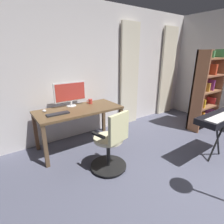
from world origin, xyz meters
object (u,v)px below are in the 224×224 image
mug_coffee (90,101)px  piano_keyboard (223,117)px  computer_keyboard (58,114)px  bookshelf (205,91)px  computer_monitor (70,93)px  desk (79,113)px  office_chair (111,144)px  computer_mouse (44,111)px

mug_coffee → piano_keyboard: mug_coffee is taller
computer_keyboard → bookshelf: (-3.18, 0.73, 0.12)m
computer_monitor → mug_coffee: (-0.38, 0.06, -0.21)m
desk → bookshelf: bearing=163.5°
office_chair → computer_mouse: 1.33m
desk → computer_keyboard: bearing=12.6°
computer_keyboard → piano_keyboard: (-2.11, 1.61, -0.02)m
computer_monitor → bookshelf: 3.00m
computer_monitor → bookshelf: bookshelf is taller
office_chair → computer_mouse: office_chair is taller
desk → office_chair: size_ratio=1.61×
mug_coffee → piano_keyboard: 2.32m
desk → computer_mouse: computer_mouse is taller
bookshelf → computer_keyboard: bearing=-12.9°
desk → mug_coffee: size_ratio=12.55×
computer_monitor → mug_coffee: 0.44m
desk → piano_keyboard: bearing=134.9°
piano_keyboard → mug_coffee: bearing=-54.8°
office_chair → mug_coffee: office_chair is taller
office_chair → computer_keyboard: (0.48, -0.85, 0.32)m
office_chair → piano_keyboard: office_chair is taller
office_chair → bookshelf: 2.73m
mug_coffee → bookshelf: 2.63m
computer_monitor → computer_mouse: bearing=6.0°
computer_monitor → piano_keyboard: computer_monitor is taller
desk → computer_monitor: bearing=-79.6°
office_chair → computer_keyboard: bearing=106.7°
desk → computer_mouse: size_ratio=15.32×
office_chair → bookshelf: size_ratio=0.53×
computer_keyboard → computer_mouse: (0.14, -0.28, 0.01)m
bookshelf → mug_coffee: bearing=-22.3°
office_chair → computer_keyboard: office_chair is taller
office_chair → mug_coffee: size_ratio=7.79×
computer_keyboard → mug_coffee: (-0.75, -0.27, 0.04)m
desk → computer_mouse: bearing=-18.4°
office_chair → mug_coffee: (-0.27, -1.12, 0.36)m
piano_keyboard → computer_keyboard: bearing=-38.1°
computer_monitor → computer_keyboard: bearing=41.9°
computer_monitor → desk: bearing=100.4°
computer_monitor → mug_coffee: computer_monitor is taller
computer_monitor → computer_keyboard: (0.37, 0.33, -0.25)m
desk → piano_keyboard: size_ratio=1.34×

